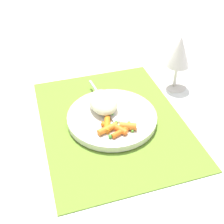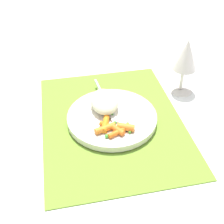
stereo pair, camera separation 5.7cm
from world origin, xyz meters
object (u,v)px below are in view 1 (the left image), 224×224
(plate, at_px, (112,117))
(carrot_portion, at_px, (116,127))
(rice_mound, at_px, (103,102))
(wine_glass, at_px, (179,53))
(fork, at_px, (106,104))

(plate, xyz_separation_m, carrot_portion, (0.06, -0.01, 0.02))
(rice_mound, relative_size, wine_glass, 0.62)
(rice_mound, height_order, carrot_portion, rice_mound)
(fork, height_order, wine_glass, wine_glass)
(wine_glass, bearing_deg, fork, -76.19)
(carrot_portion, bearing_deg, fork, 178.23)
(wine_glass, bearing_deg, carrot_portion, -56.44)
(rice_mound, bearing_deg, wine_glass, 105.61)
(plate, height_order, rice_mound, rice_mound)
(plate, relative_size, fork, 1.15)
(plate, xyz_separation_m, wine_glass, (-0.10, 0.23, 0.10))
(plate, height_order, carrot_portion, carrot_portion)
(wine_glass, bearing_deg, plate, -66.14)
(rice_mound, bearing_deg, plate, 22.86)
(rice_mound, relative_size, carrot_portion, 1.02)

